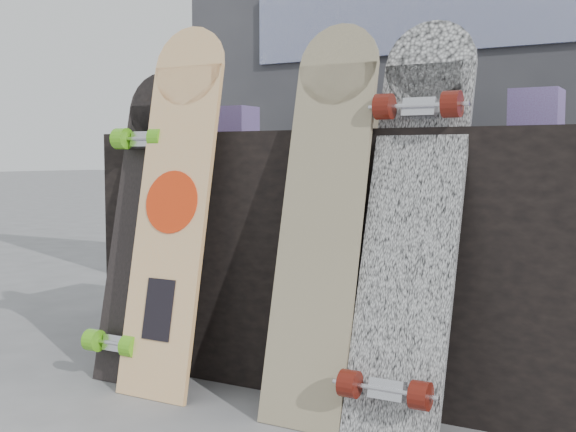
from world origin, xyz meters
The scene contains 10 objects.
ground centered at (0.00, 0.00, 0.00)m, with size 60.00×60.00×0.00m, color slate.
vendor_table centered at (0.00, 0.50, 0.40)m, with size 1.60×0.60×0.80m, color black.
booth centered at (0.00, 1.35, 1.10)m, with size 2.40×0.22×2.20m.
merch_box_purple centered at (-0.48, 0.50, 0.85)m, with size 0.18×0.12×0.10m, color #5E3670.
merch_box_small centered at (0.56, 0.56, 0.86)m, with size 0.14×0.14×0.12m, color #5E3670.
merch_box_flat centered at (0.09, 0.53, 0.83)m, with size 0.22×0.10×0.06m, color #D1B78C.
longboard_geisha centered at (-0.42, 0.10, 0.60)m, with size 0.26×0.25×1.13m.
longboard_celtic centered at (0.08, 0.11, 0.59)m, with size 0.24×0.29×1.10m.
longboard_cascadia centered at (0.33, 0.13, 0.57)m, with size 0.25×0.40×1.10m.
skateboard_dark centered at (-0.60, 0.14, 0.52)m, with size 0.22×0.31×1.00m.
Camera 1 is at (0.97, -1.66, 0.72)m, focal length 45.00 mm.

